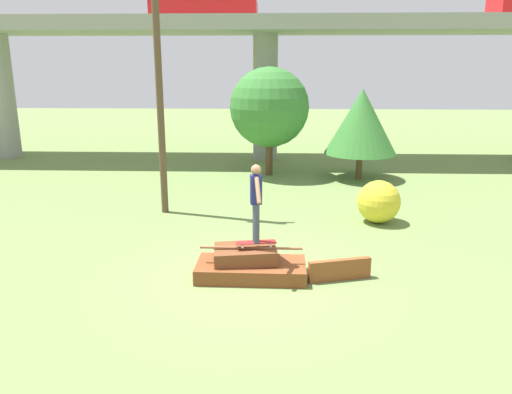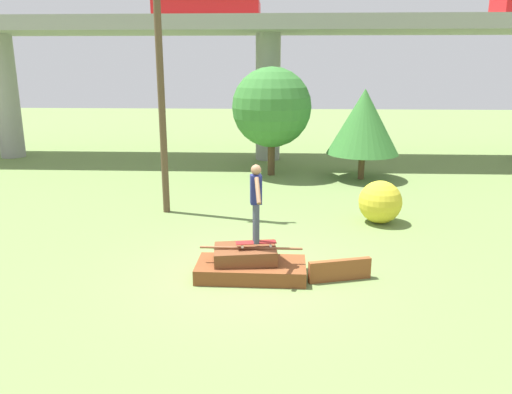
{
  "view_description": "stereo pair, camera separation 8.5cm",
  "coord_description": "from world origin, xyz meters",
  "px_view_note": "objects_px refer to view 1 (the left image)",
  "views": [
    {
      "loc": [
        0.48,
        -9.56,
        4.27
      ],
      "look_at": [
        0.1,
        0.05,
        1.7
      ],
      "focal_mm": 35.0,
      "sensor_mm": 36.0,
      "label": 1
    },
    {
      "loc": [
        0.56,
        -9.56,
        4.27
      ],
      "look_at": [
        0.1,
        0.05,
        1.7
      ],
      "focal_mm": 35.0,
      "sensor_mm": 36.0,
      "label": 2
    }
  ],
  "objects_px": {
    "car_on_overpass_left": "(203,5)",
    "utility_pole": "(158,55)",
    "skateboard": "(256,243)",
    "skater": "(256,198)",
    "tree_behind_right": "(361,122)",
    "bush_yellow_flowering": "(379,202)",
    "tree_behind_left": "(269,107)"
  },
  "relations": [
    {
      "from": "tree_behind_left",
      "to": "tree_behind_right",
      "type": "distance_m",
      "value": 3.53
    },
    {
      "from": "tree_behind_left",
      "to": "bush_yellow_flowering",
      "type": "xyz_separation_m",
      "value": [
        3.12,
        -6.04,
        -2.06
      ]
    },
    {
      "from": "car_on_overpass_left",
      "to": "tree_behind_right",
      "type": "bearing_deg",
      "value": -29.2
    },
    {
      "from": "skateboard",
      "to": "utility_pole",
      "type": "relative_size",
      "value": 0.1
    },
    {
      "from": "skateboard",
      "to": "utility_pole",
      "type": "height_order",
      "value": "utility_pole"
    },
    {
      "from": "skater",
      "to": "bush_yellow_flowering",
      "type": "distance_m",
      "value": 5.1
    },
    {
      "from": "skater",
      "to": "utility_pole",
      "type": "xyz_separation_m",
      "value": [
        -2.89,
        4.54,
        2.84
      ]
    },
    {
      "from": "skateboard",
      "to": "tree_behind_right",
      "type": "relative_size",
      "value": 0.25
    },
    {
      "from": "skater",
      "to": "skateboard",
      "type": "bearing_deg",
      "value": -26.57
    },
    {
      "from": "skater",
      "to": "tree_behind_right",
      "type": "bearing_deg",
      "value": 68.83
    },
    {
      "from": "tree_behind_left",
      "to": "tree_behind_right",
      "type": "xyz_separation_m",
      "value": [
        3.46,
        -0.56,
        -0.46
      ]
    },
    {
      "from": "skater",
      "to": "tree_behind_right",
      "type": "distance_m",
      "value": 9.94
    },
    {
      "from": "utility_pole",
      "to": "tree_behind_right",
      "type": "bearing_deg",
      "value": 36.04
    },
    {
      "from": "skateboard",
      "to": "utility_pole",
      "type": "bearing_deg",
      "value": 122.49
    },
    {
      "from": "skater",
      "to": "bush_yellow_flowering",
      "type": "xyz_separation_m",
      "value": [
        3.25,
        3.78,
        -1.08
      ]
    },
    {
      "from": "utility_pole",
      "to": "tree_behind_left",
      "type": "relative_size",
      "value": 2.09
    },
    {
      "from": "skateboard",
      "to": "utility_pole",
      "type": "xyz_separation_m",
      "value": [
        -2.89,
        4.54,
        3.78
      ]
    },
    {
      "from": "skater",
      "to": "utility_pole",
      "type": "height_order",
      "value": "utility_pole"
    },
    {
      "from": "car_on_overpass_left",
      "to": "utility_pole",
      "type": "distance_m",
      "value": 8.53
    },
    {
      "from": "tree_behind_right",
      "to": "bush_yellow_flowering",
      "type": "xyz_separation_m",
      "value": [
        -0.34,
        -5.48,
        -1.6
      ]
    },
    {
      "from": "skater",
      "to": "utility_pole",
      "type": "distance_m",
      "value": 6.09
    },
    {
      "from": "skateboard",
      "to": "car_on_overpass_left",
      "type": "bearing_deg",
      "value": 102.11
    },
    {
      "from": "skateboard",
      "to": "skater",
      "type": "relative_size",
      "value": 0.53
    },
    {
      "from": "utility_pole",
      "to": "skater",
      "type": "bearing_deg",
      "value": -57.51
    },
    {
      "from": "tree_behind_left",
      "to": "tree_behind_right",
      "type": "relative_size",
      "value": 1.23
    },
    {
      "from": "bush_yellow_flowering",
      "to": "skater",
      "type": "bearing_deg",
      "value": -130.69
    },
    {
      "from": "skateboard",
      "to": "tree_behind_right",
      "type": "bearing_deg",
      "value": 68.83
    },
    {
      "from": "skater",
      "to": "car_on_overpass_left",
      "type": "xyz_separation_m",
      "value": [
        -2.75,
        12.79,
        5.01
      ]
    },
    {
      "from": "utility_pole",
      "to": "tree_behind_left",
      "type": "height_order",
      "value": "utility_pole"
    },
    {
      "from": "tree_behind_left",
      "to": "tree_behind_right",
      "type": "height_order",
      "value": "tree_behind_left"
    },
    {
      "from": "tree_behind_right",
      "to": "bush_yellow_flowering",
      "type": "height_order",
      "value": "tree_behind_right"
    },
    {
      "from": "utility_pole",
      "to": "bush_yellow_flowering",
      "type": "height_order",
      "value": "utility_pole"
    }
  ]
}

